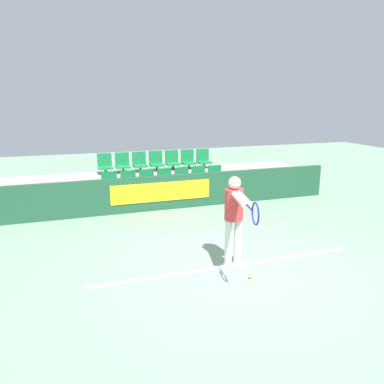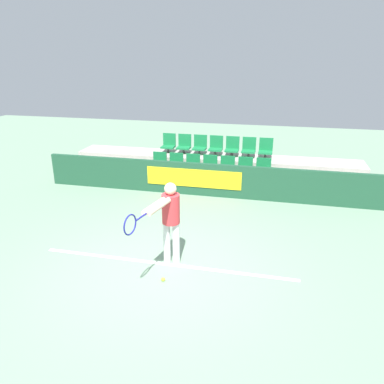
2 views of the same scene
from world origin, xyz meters
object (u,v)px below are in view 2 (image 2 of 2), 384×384
at_px(stadium_chair_2, 192,165).
at_px(stadium_chair_9, 200,145).
at_px(stadium_chair_8, 184,145).
at_px(stadium_chair_12, 249,148).
at_px(stadium_chair_11, 232,147).
at_px(stadium_chair_1, 176,164).
at_px(stadium_chair_4, 227,168).
at_px(stadium_chair_6, 263,170).
at_px(stadium_chair_10, 216,146).
at_px(tennis_player, 169,216).
at_px(tennis_ball, 163,279).
at_px(stadium_chair_5, 245,169).
at_px(stadium_chair_3, 210,166).
at_px(stadium_chair_0, 159,163).
at_px(stadium_chair_13, 266,149).
at_px(stadium_chair_7, 169,144).

height_order(stadium_chair_2, stadium_chair_9, stadium_chair_9).
bearing_deg(stadium_chair_8, stadium_chair_12, 0.00).
xyz_separation_m(stadium_chair_9, stadium_chair_11, (1.01, 0.00, 0.00)).
xyz_separation_m(stadium_chair_1, stadium_chair_4, (1.51, 0.00, 0.00)).
xyz_separation_m(stadium_chair_6, stadium_chair_12, (-0.50, 1.01, 0.35)).
xyz_separation_m(stadium_chair_8, stadium_chair_10, (1.01, 0.00, 0.00)).
height_order(stadium_chair_4, stadium_chair_11, stadium_chair_11).
height_order(stadium_chair_6, tennis_player, tennis_player).
distance_m(stadium_chair_11, tennis_ball, 6.01).
bearing_deg(stadium_chair_9, stadium_chair_2, -90.00).
xyz_separation_m(stadium_chair_4, stadium_chair_6, (1.01, 0.00, 0.00)).
relative_size(stadium_chair_1, stadium_chair_10, 1.00).
relative_size(stadium_chair_1, stadium_chair_11, 1.00).
distance_m(stadium_chair_5, stadium_chair_12, 1.07).
distance_m(stadium_chair_3, stadium_chair_11, 1.19).
xyz_separation_m(stadium_chair_1, tennis_ball, (1.12, -4.91, -0.59)).
bearing_deg(stadium_chair_12, stadium_chair_0, -158.03).
height_order(stadium_chair_3, stadium_chair_9, stadium_chair_9).
bearing_deg(stadium_chair_11, stadium_chair_9, 180.00).
xyz_separation_m(stadium_chair_3, tennis_player, (0.07, -4.35, 0.34)).
relative_size(stadium_chair_13, tennis_player, 0.38).
xyz_separation_m(stadium_chair_4, stadium_chair_7, (-2.01, 1.01, 0.35)).
bearing_deg(stadium_chair_8, stadium_chair_4, -33.91).
height_order(stadium_chair_7, tennis_ball, stadium_chair_7).
bearing_deg(stadium_chair_10, stadium_chair_3, -90.00).
xyz_separation_m(stadium_chair_3, stadium_chair_4, (0.50, 0.00, 0.00)).
relative_size(stadium_chair_3, stadium_chair_12, 1.00).
bearing_deg(stadium_chair_8, tennis_ball, -79.30).
xyz_separation_m(stadium_chair_9, tennis_ball, (0.62, -5.93, -0.94)).
xyz_separation_m(stadium_chair_1, stadium_chair_11, (1.51, 1.01, 0.35)).
height_order(stadium_chair_6, tennis_ball, stadium_chair_6).
xyz_separation_m(stadium_chair_2, stadium_chair_3, (0.50, 0.00, 0.00)).
bearing_deg(stadium_chair_7, tennis_player, -73.59).
xyz_separation_m(stadium_chair_0, stadium_chair_10, (1.51, 1.01, 0.35)).
relative_size(stadium_chair_2, stadium_chair_4, 1.00).
xyz_separation_m(stadium_chair_12, stadium_chair_13, (0.50, 0.00, 0.00)).
xyz_separation_m(tennis_player, tennis_ball, (0.04, -0.56, -0.93)).
relative_size(stadium_chair_2, stadium_chair_7, 1.00).
xyz_separation_m(stadium_chair_5, stadium_chair_12, (0.00, 1.01, 0.35)).
relative_size(stadium_chair_1, tennis_player, 0.38).
distance_m(stadium_chair_12, tennis_ball, 6.07).
distance_m(stadium_chair_13, tennis_ball, 6.16).
distance_m(stadium_chair_0, stadium_chair_8, 1.19).
distance_m(stadium_chair_2, stadium_chair_12, 1.85).
bearing_deg(stadium_chair_12, tennis_ball, -98.56).
bearing_deg(stadium_chair_2, stadium_chair_0, 180.00).
xyz_separation_m(stadium_chair_4, stadium_chair_11, (0.00, 1.01, 0.35)).
distance_m(stadium_chair_1, stadium_chair_4, 1.51).
distance_m(stadium_chair_0, stadium_chair_7, 1.07).
bearing_deg(stadium_chair_10, stadium_chair_7, 180.00).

